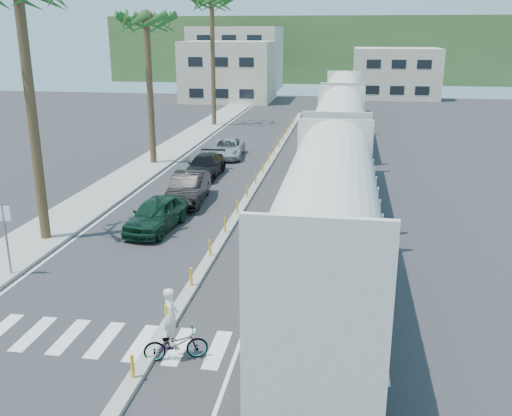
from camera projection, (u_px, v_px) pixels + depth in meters
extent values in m
plane|color=#28282B|center=(176.00, 314.00, 19.40)|extent=(140.00, 140.00, 0.00)
cube|color=gray|center=(164.00, 155.00, 44.25)|extent=(3.00, 90.00, 0.15)
cube|color=black|center=(331.00, 153.00, 45.15)|extent=(0.12, 100.00, 0.06)
cube|color=black|center=(349.00, 153.00, 44.93)|extent=(0.12, 100.00, 0.06)
cube|color=gray|center=(263.00, 174.00, 38.24)|extent=(0.45, 60.00, 0.15)
cylinder|color=#EEAE14|center=(133.00, 366.00, 15.48)|extent=(0.10, 0.10, 0.70)
cylinder|color=#EEAE14|center=(166.00, 315.00, 18.31)|extent=(0.10, 0.10, 0.70)
cylinder|color=#EEAE14|center=(191.00, 277.00, 21.14)|extent=(0.10, 0.10, 0.70)
cylinder|color=#EEAE14|center=(210.00, 248.00, 23.97)|extent=(0.10, 0.10, 0.70)
cylinder|color=#EEAE14|center=(225.00, 225.00, 26.80)|extent=(0.10, 0.10, 0.70)
cylinder|color=#EEAE14|center=(237.00, 207.00, 29.63)|extent=(0.10, 0.10, 0.70)
cylinder|color=#EEAE14|center=(247.00, 191.00, 32.46)|extent=(0.10, 0.10, 0.70)
cylinder|color=#EEAE14|center=(256.00, 179.00, 35.29)|extent=(0.10, 0.10, 0.70)
cylinder|color=#EEAE14|center=(263.00, 168.00, 38.12)|extent=(0.10, 0.10, 0.70)
cylinder|color=#EEAE14|center=(269.00, 158.00, 40.95)|extent=(0.10, 0.10, 0.70)
cylinder|color=#EEAE14|center=(274.00, 150.00, 43.77)|extent=(0.10, 0.10, 0.70)
cylinder|color=#EEAE14|center=(279.00, 143.00, 46.60)|extent=(0.10, 0.10, 0.70)
cylinder|color=#EEAE14|center=(283.00, 137.00, 49.43)|extent=(0.10, 0.10, 0.70)
cylinder|color=#EEAE14|center=(287.00, 131.00, 52.26)|extent=(0.10, 0.10, 0.70)
cylinder|color=#EEAE14|center=(290.00, 126.00, 55.09)|extent=(0.10, 0.10, 0.70)
cylinder|color=#EEAE14|center=(293.00, 121.00, 57.92)|extent=(0.10, 0.10, 0.70)
cube|color=silver|center=(157.00, 344.00, 17.51)|extent=(14.00, 2.20, 0.01)
cube|color=silver|center=(185.00, 156.00, 44.01)|extent=(0.12, 90.00, 0.01)
cube|color=silver|center=(306.00, 160.00, 42.60)|extent=(0.12, 90.00, 0.01)
cube|color=beige|center=(326.00, 250.00, 17.73)|extent=(3.00, 12.88, 3.40)
cylinder|color=beige|center=(328.00, 198.00, 17.23)|extent=(2.90, 12.58, 2.90)
cube|color=black|center=(324.00, 314.00, 18.38)|extent=(2.60, 12.88, 1.00)
cube|color=beige|center=(338.00, 153.00, 31.88)|extent=(3.00, 12.88, 3.40)
cylinder|color=beige|center=(339.00, 123.00, 31.37)|extent=(2.90, 12.58, 2.90)
cube|color=black|center=(336.00, 191.00, 32.53)|extent=(2.60, 12.88, 1.00)
cube|color=beige|center=(342.00, 116.00, 46.02)|extent=(3.00, 12.88, 3.40)
cylinder|color=beige|center=(343.00, 95.00, 45.52)|extent=(2.90, 12.58, 2.90)
cube|color=black|center=(341.00, 143.00, 46.67)|extent=(2.60, 12.88, 1.00)
cube|color=#4C4C4F|center=(344.00, 111.00, 61.60)|extent=(3.00, 17.00, 0.50)
cube|color=gold|center=(344.00, 97.00, 60.20)|extent=(2.70, 12.24, 2.60)
cube|color=gold|center=(345.00, 88.00, 66.51)|extent=(3.00, 3.74, 3.20)
cube|color=black|center=(343.00, 116.00, 61.78)|extent=(2.60, 13.60, 0.90)
cylinder|color=brown|center=(33.00, 121.00, 24.64)|extent=(0.44, 0.44, 11.00)
cylinder|color=brown|center=(150.00, 94.00, 39.93)|extent=(0.44, 0.44, 10.00)
sphere|color=#19501A|center=(146.00, 17.00, 38.41)|extent=(3.20, 3.20, 3.20)
cylinder|color=brown|center=(213.00, 66.00, 56.57)|extent=(0.44, 0.44, 12.00)
sphere|color=#19501A|center=(212.00, 0.00, 54.75)|extent=(3.20, 3.20, 3.20)
cylinder|color=slate|center=(7.00, 241.00, 21.95)|extent=(0.08, 0.08, 3.00)
cube|color=silver|center=(3.00, 213.00, 21.62)|extent=(0.60, 0.04, 0.60)
cube|color=#BAAD94|center=(229.00, 71.00, 78.36)|extent=(12.00, 10.00, 8.00)
cube|color=#BAAD94|center=(237.00, 59.00, 93.46)|extent=(14.00, 12.00, 10.00)
cube|color=#BAAD94|center=(395.00, 73.00, 82.57)|extent=(12.00, 10.00, 7.00)
cube|color=#385628|center=(323.00, 49.00, 111.94)|extent=(80.00, 20.00, 12.00)
imported|color=#10301F|center=(156.00, 214.00, 27.48)|extent=(2.70, 4.96, 1.58)
imported|color=black|center=(189.00, 188.00, 31.88)|extent=(2.53, 5.30, 1.66)
imported|color=black|center=(205.00, 166.00, 37.60)|extent=(2.13, 5.02, 1.44)
imported|color=#B6B9BC|center=(227.00, 148.00, 43.48)|extent=(3.13, 5.38, 1.39)
imported|color=#9EA0A5|center=(176.00, 344.00, 16.60)|extent=(1.81, 2.27, 0.98)
imported|color=silver|center=(171.00, 316.00, 16.34)|extent=(0.88, 0.80, 1.71)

